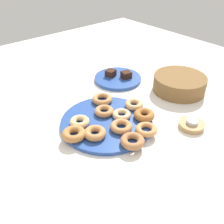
% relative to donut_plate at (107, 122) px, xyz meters
% --- Properties ---
extents(ground_plane, '(2.40, 2.40, 0.00)m').
position_rel_donut_plate_xyz_m(ground_plane, '(0.00, 0.00, -0.01)').
color(ground_plane, white).
extents(donut_plate, '(0.38, 0.38, 0.02)m').
position_rel_donut_plate_xyz_m(donut_plate, '(0.00, 0.00, 0.00)').
color(donut_plate, '#284C9E').
rests_on(donut_plate, ground_plane).
extents(donut_0, '(0.12, 0.12, 0.03)m').
position_rel_donut_plate_xyz_m(donut_0, '(-0.13, 0.08, 0.02)').
color(donut_0, '#C6844C').
rests_on(donut_0, donut_plate).
extents(donut_1, '(0.10, 0.10, 0.03)m').
position_rel_donut_plate_xyz_m(donut_1, '(-0.05, -0.10, 0.02)').
color(donut_1, '#EABC84').
rests_on(donut_1, donut_plate).
extents(donut_2, '(0.11, 0.11, 0.02)m').
position_rel_donut_plate_xyz_m(donut_2, '(0.00, 0.16, 0.02)').
color(donut_2, tan).
rests_on(donut_2, donut_plate).
extents(donut_3, '(0.11, 0.11, 0.03)m').
position_rel_donut_plate_xyz_m(donut_3, '(0.08, 0.01, 0.02)').
color(donut_3, '#C6844C').
rests_on(donut_3, donut_plate).
extents(donut_4, '(0.12, 0.12, 0.03)m').
position_rel_donut_plate_xyz_m(donut_4, '(0.05, -0.09, 0.02)').
color(donut_4, '#C6844C').
rests_on(donut_4, donut_plate).
extents(donut_5, '(0.12, 0.12, 0.03)m').
position_rel_donut_plate_xyz_m(donut_5, '(0.09, 0.13, 0.02)').
color(donut_5, '#AD6B33').
rests_on(donut_5, donut_plate).
extents(donut_6, '(0.10, 0.10, 0.02)m').
position_rel_donut_plate_xyz_m(donut_6, '(-0.05, 0.03, 0.02)').
color(donut_6, '#C6844C').
rests_on(donut_6, donut_plate).
extents(donut_7, '(0.10, 0.10, 0.03)m').
position_rel_donut_plate_xyz_m(donut_7, '(0.00, -0.16, 0.02)').
color(donut_7, '#BC7A3D').
rests_on(donut_7, donut_plate).
extents(donut_8, '(0.09, 0.09, 0.03)m').
position_rel_donut_plate_xyz_m(donut_8, '(0.17, -0.02, 0.02)').
color(donut_8, '#B27547').
rests_on(donut_8, donut_plate).
extents(donut_9, '(0.10, 0.10, 0.02)m').
position_rel_donut_plate_xyz_m(donut_9, '(0.16, 0.07, 0.02)').
color(donut_9, tan).
rests_on(donut_9, donut_plate).
extents(donut_10, '(0.11, 0.11, 0.02)m').
position_rel_donut_plate_xyz_m(donut_10, '(0.02, 0.07, 0.02)').
color(donut_10, '#EABC84').
rests_on(donut_10, donut_plate).
extents(cake_plate, '(0.25, 0.25, 0.02)m').
position_rel_donut_plate_xyz_m(cake_plate, '(-0.26, 0.30, 0.00)').
color(cake_plate, '#284C9E').
rests_on(cake_plate, ground_plane).
extents(brownie_near, '(0.06, 0.06, 0.03)m').
position_rel_donut_plate_xyz_m(brownie_near, '(-0.30, 0.28, 0.03)').
color(brownie_near, '#381E14').
rests_on(brownie_near, cake_plate).
extents(brownie_far, '(0.06, 0.06, 0.03)m').
position_rel_donut_plate_xyz_m(brownie_far, '(-0.23, 0.33, 0.03)').
color(brownie_far, '#381E14').
rests_on(brownie_far, cake_plate).
extents(candle_holder, '(0.10, 0.10, 0.02)m').
position_rel_donut_plate_xyz_m(candle_holder, '(0.24, 0.25, 0.00)').
color(candle_holder, tan).
rests_on(candle_holder, ground_plane).
extents(tealight, '(0.05, 0.05, 0.02)m').
position_rel_donut_plate_xyz_m(tealight, '(0.24, 0.25, 0.02)').
color(tealight, silver).
rests_on(tealight, candle_holder).
extents(basket, '(0.33, 0.33, 0.08)m').
position_rel_donut_plate_xyz_m(basket, '(0.02, 0.45, 0.03)').
color(basket, brown).
rests_on(basket, ground_plane).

